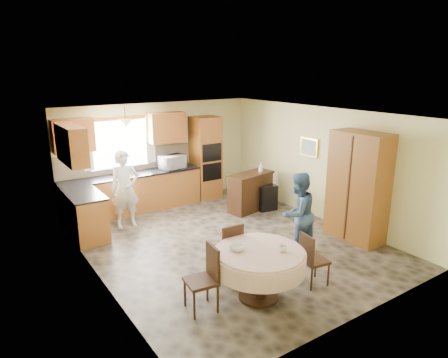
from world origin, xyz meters
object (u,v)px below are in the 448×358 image
at_px(chair_left, 206,275).
at_px(person_dining, 298,214).
at_px(sideboard, 250,193).
at_px(oven_tower, 206,158).
at_px(person_sink, 125,189).
at_px(chair_back, 229,248).
at_px(dining_table, 259,261).
at_px(chair_right, 311,257).
at_px(cupboard, 358,187).

relative_size(chair_left, person_dining, 0.62).
height_order(sideboard, person_dining, person_dining).
xyz_separation_m(oven_tower, sideboard, (0.36, -1.45, -0.64)).
distance_m(oven_tower, person_sink, 2.60).
xyz_separation_m(chair_back, person_dining, (1.54, 0.06, 0.25)).
relative_size(oven_tower, dining_table, 1.58).
height_order(chair_back, chair_right, chair_back).
distance_m(chair_left, chair_right, 1.72).
xyz_separation_m(sideboard, person_sink, (-2.83, 0.67, 0.40)).
height_order(chair_back, person_sink, person_sink).
xyz_separation_m(dining_table, chair_left, (-0.78, 0.20, -0.07)).
bearing_deg(chair_left, person_sink, -175.59).
distance_m(chair_left, person_dining, 2.39).
xyz_separation_m(chair_back, chair_right, (0.92, -0.89, -0.04)).
relative_size(chair_left, person_sink, 0.57).
height_order(chair_right, person_dining, person_dining).
relative_size(sideboard, dining_table, 0.88).
bearing_deg(person_sink, chair_back, -73.60).
bearing_deg(chair_left, cupboard, 103.88).
height_order(dining_table, chair_right, chair_right).
bearing_deg(person_dining, dining_table, 21.66).
height_order(dining_table, chair_left, chair_left).
bearing_deg(chair_right, chair_left, 86.67).
relative_size(chair_left, chair_back, 1.01).
relative_size(dining_table, chair_left, 1.42).
height_order(dining_table, person_sink, person_sink).
distance_m(chair_left, person_sink, 3.59).
bearing_deg(sideboard, cupboard, -85.38).
height_order(oven_tower, chair_left, oven_tower).
xyz_separation_m(dining_table, chair_right, (0.90, -0.16, -0.12)).
distance_m(oven_tower, chair_left, 5.12).
relative_size(sideboard, person_dining, 0.78).
xyz_separation_m(cupboard, chair_back, (-2.96, 0.10, -0.55)).
height_order(oven_tower, dining_table, oven_tower).
bearing_deg(chair_right, cupboard, -60.02).
bearing_deg(person_sink, dining_table, -75.44).
xyz_separation_m(sideboard, chair_back, (-2.24, -2.37, 0.09)).
height_order(chair_left, chair_back, chair_left).
xyz_separation_m(cupboard, dining_table, (-2.94, -0.63, -0.47)).
bearing_deg(person_sink, cupboard, -36.04).
distance_m(dining_table, chair_left, 0.81).
bearing_deg(person_dining, chair_right, 51.13).
relative_size(oven_tower, person_dining, 1.39).
distance_m(sideboard, cupboard, 2.65).
bearing_deg(oven_tower, chair_right, -101.62).
relative_size(oven_tower, person_sink, 1.28).
distance_m(sideboard, dining_table, 3.82).
distance_m(chair_left, chair_back, 0.93).
height_order(sideboard, dining_table, sideboard).
bearing_deg(cupboard, oven_tower, 105.26).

